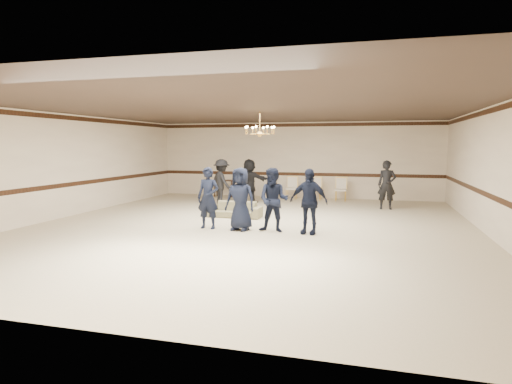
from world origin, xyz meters
TOP-DOWN VIEW (x-y plane):
  - room at (0.00, 0.00)m, footprint 12.01×14.01m
  - chair_rail at (0.00, 6.99)m, footprint 12.00×0.02m
  - crown_molding at (0.00, 6.99)m, footprint 12.00×0.02m
  - chandelier at (0.00, 1.00)m, footprint 0.94×0.94m
  - boy_a at (-1.02, -0.56)m, footprint 0.62×0.42m
  - boy_b at (-0.12, -0.56)m, footprint 0.86×0.61m
  - boy_c at (0.78, -0.56)m, footprint 0.83×0.66m
  - boy_d at (1.68, -0.56)m, footprint 1.02×0.54m
  - settee at (-0.90, 1.39)m, footprint 1.66×0.67m
  - adult_left at (-2.31, 4.08)m, footprint 1.25×1.20m
  - adult_mid at (-1.41, 4.78)m, footprint 1.63×0.68m
  - adult_right at (3.69, 4.38)m, footprint 0.65×0.45m
  - banquet_chair_left at (-0.01, 6.17)m, footprint 0.49×0.49m
  - banquet_chair_mid at (0.99, 6.17)m, footprint 0.46×0.46m
  - banquet_chair_right at (1.99, 6.17)m, footprint 0.46×0.46m
  - console_table at (-3.01, 6.37)m, footprint 0.90×0.43m

SIDE VIEW (x-z plane):
  - settee at x=-0.90m, z-range 0.00..0.48m
  - console_table at x=-3.01m, z-range 0.00..0.74m
  - banquet_chair_left at x=-0.01m, z-range 0.00..0.93m
  - banquet_chair_mid at x=0.99m, z-range 0.00..0.93m
  - banquet_chair_right at x=1.99m, z-range 0.00..0.93m
  - boy_a at x=-1.02m, z-range 0.00..1.65m
  - boy_b at x=-0.12m, z-range 0.00..1.65m
  - boy_c at x=0.78m, z-range 0.00..1.65m
  - boy_d at x=1.68m, z-range 0.00..1.65m
  - adult_left at x=-2.31m, z-range 0.00..1.71m
  - adult_mid at x=-1.41m, z-range 0.00..1.71m
  - adult_right at x=3.69m, z-range 0.00..1.71m
  - chair_rail at x=0.00m, z-range 0.93..1.07m
  - room at x=0.00m, z-range -0.01..3.20m
  - chandelier at x=0.00m, z-range 2.43..3.32m
  - crown_molding at x=0.00m, z-range 3.01..3.15m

